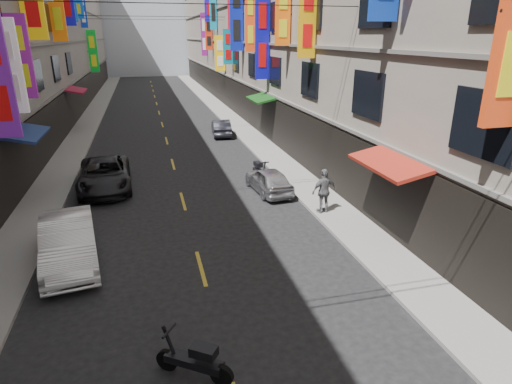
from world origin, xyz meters
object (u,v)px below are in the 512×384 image
car_left_far (105,175)px  scooter_crossing (195,361)px  car_right_mid (269,180)px  scooter_far_right (260,171)px  car_right_far (221,128)px  car_left_mid (68,242)px  pedestrian_rfar (324,191)px

car_left_far → scooter_crossing: bearing=-81.1°
scooter_crossing → car_right_mid: bearing=11.1°
car_right_mid → scooter_far_right: bearing=-97.8°
car_left_far → car_right_mid: car_left_far is taller
car_left_far → car_right_far: bearing=51.2°
scooter_crossing → scooter_far_right: (4.81, 12.65, 0.00)m
car_right_mid → car_right_far: car_right_mid is taller
scooter_crossing → car_right_mid: 11.73m
car_left_mid → car_right_mid: car_left_mid is taller
car_left_mid → car_right_far: size_ratio=1.28×
scooter_crossing → car_left_mid: (-3.28, 5.96, 0.31)m
scooter_crossing → pedestrian_rfar: 9.75m
car_left_mid → car_left_far: 7.22m
scooter_crossing → scooter_far_right: bearing=14.1°
car_left_far → pedestrian_rfar: pedestrian_rfar is taller
scooter_far_right → car_left_mid: car_left_mid is taller
pedestrian_rfar → car_left_far: bearing=-41.0°
car_left_mid → car_right_far: car_left_mid is taller
car_right_far → pedestrian_rfar: 15.77m
scooter_far_right → car_left_mid: bearing=32.9°
car_left_far → car_right_mid: 7.79m
scooter_far_right → car_right_mid: size_ratio=0.52×
car_right_mid → pedestrian_rfar: (1.40, -3.17, 0.45)m
car_left_mid → pedestrian_rfar: bearing=1.2°
car_left_mid → pedestrian_rfar: 9.55m
scooter_crossing → car_left_mid: 6.81m
scooter_crossing → car_right_far: 23.74m
scooter_far_right → car_left_far: car_left_far is taller
scooter_crossing → scooter_far_right: size_ratio=0.86×
pedestrian_rfar → car_right_mid: bearing=-74.7°
car_right_mid → car_left_mid: bearing=25.6°
car_left_mid → pedestrian_rfar: (9.40, 1.61, 0.29)m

